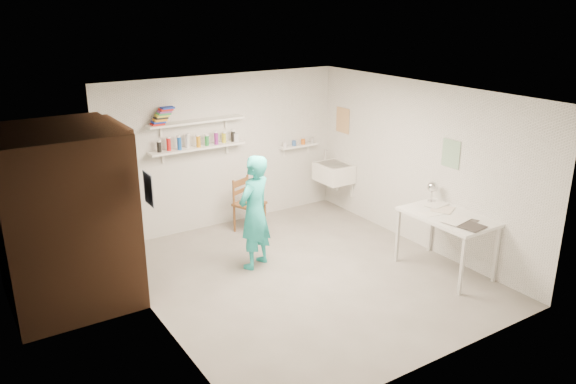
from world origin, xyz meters
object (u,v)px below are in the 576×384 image
work_table (445,243)px  desk_lamp (433,187)px  belfast_sink (334,173)px  man (255,212)px  wooden_chair (249,204)px  wall_clock (253,189)px

work_table → desk_lamp: desk_lamp is taller
belfast_sink → desk_lamp: bearing=-87.6°
work_table → desk_lamp: size_ratio=8.00×
desk_lamp → man: bearing=155.4°
wooden_chair → desk_lamp: desk_lamp is taller
man → desk_lamp: (2.24, -1.02, 0.24)m
wall_clock → desk_lamp: size_ratio=1.87×
man → wooden_chair: size_ratio=1.76×
desk_lamp → work_table: bearing=-112.4°
man → work_table: bearing=118.6°
man → work_table: man is taller
wooden_chair → work_table: size_ratio=0.74×
wall_clock → work_table: size_ratio=0.23×
belfast_sink → wooden_chair: (-1.60, 0.04, -0.26)m
belfast_sink → wall_clock: wall_clock is taller
man → wooden_chair: man is taller
work_table → desk_lamp: 0.81m
belfast_sink → wooden_chair: 1.62m
belfast_sink → desk_lamp: size_ratio=3.99×
work_table → wooden_chair: bearing=119.5°
wooden_chair → work_table: (1.49, -2.64, -0.04)m
wall_clock → wooden_chair: wall_clock is taller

